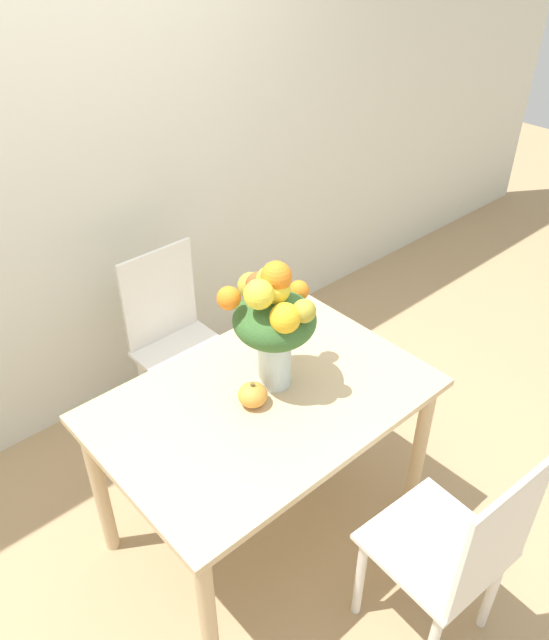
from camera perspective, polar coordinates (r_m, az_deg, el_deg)
ground_plane at (r=2.95m, az=-0.82°, el=-18.13°), size 12.00×12.00×0.00m
wall_back at (r=3.00m, az=-17.47°, el=13.97°), size 8.00×0.06×2.70m
dining_table at (r=2.45m, az=-0.95°, el=-8.98°), size 1.25×0.84×0.77m
flower_vase at (r=2.25m, az=-0.12°, el=0.03°), size 0.38×0.34×0.53m
pumpkin at (r=2.32m, az=-2.05°, el=-6.81°), size 0.11×0.11×0.10m
dining_chair_near_window at (r=3.11m, az=-8.79°, el=-2.10°), size 0.42×0.42×0.96m
dining_chair_far_side at (r=2.34m, az=16.11°, el=-19.83°), size 0.45×0.45×0.96m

